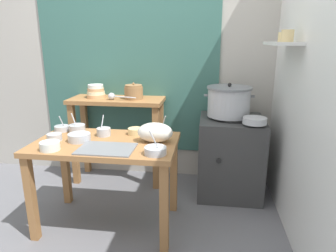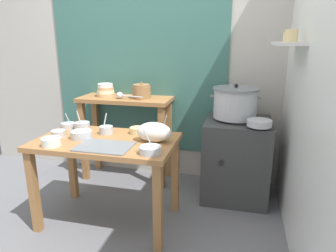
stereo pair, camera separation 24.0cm
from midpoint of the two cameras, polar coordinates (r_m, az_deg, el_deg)
ground_plane at (r=2.70m, az=-11.86°, el=-17.65°), size 9.00×9.00×0.00m
wall_back at (r=3.29m, az=-5.31°, el=12.81°), size 4.40×0.12×2.60m
wall_right at (r=2.38m, az=22.18°, el=10.50°), size 0.30×3.20×2.60m
prep_table at (r=2.46m, az=-14.29°, el=-5.32°), size 1.10×0.66×0.72m
back_shelf_table at (r=3.22m, az=-11.59°, el=1.22°), size 0.96×0.40×0.90m
stove_block at (r=3.01m, az=9.36°, el=-5.60°), size 0.60×0.61×0.78m
steamer_pot at (r=2.88m, az=9.03°, el=4.57°), size 0.46×0.42×0.32m
clay_pot at (r=3.10m, az=-8.69°, el=6.32°), size 0.19×0.19×0.17m
bowl_stack_enamel at (r=3.25m, az=-15.49°, el=6.21°), size 0.19×0.19×0.14m
ladle at (r=3.10m, az=-12.56°, el=5.44°), size 0.30×0.09×0.07m
serving_tray at (r=2.25m, az=-14.52°, el=-4.22°), size 0.40×0.28×0.01m
plastic_bag at (r=2.32m, az=-5.40°, el=-1.25°), size 0.27×0.17×0.15m
wide_pan at (r=2.68m, az=13.54°, el=0.97°), size 0.21×0.21×0.05m
prep_bowl_0 at (r=2.56m, az=-14.65°, el=-1.04°), size 0.11×0.11×0.17m
prep_bowl_1 at (r=2.48m, az=-19.02°, el=-2.01°), size 0.17×0.17×0.06m
prep_bowl_2 at (r=2.54m, az=-8.85°, el=-0.98°), size 0.12×0.12×0.05m
prep_bowl_3 at (r=2.80m, az=-21.67°, el=-0.41°), size 0.12×0.12×0.14m
prep_bowl_4 at (r=2.56m, az=-23.12°, el=-1.93°), size 0.11×0.11×0.05m
prep_bowl_5 at (r=2.71m, az=-19.16°, el=-0.44°), size 0.13×0.13×0.17m
prep_bowl_6 at (r=2.36m, az=-24.09°, el=-3.43°), size 0.14×0.14×0.06m
prep_bowl_7 at (r=2.09m, az=-5.69°, el=-4.60°), size 0.15×0.15×0.18m
prep_bowl_8 at (r=2.52m, az=-3.91°, el=-0.98°), size 0.10×0.10×0.16m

